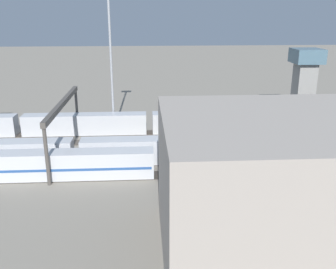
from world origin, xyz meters
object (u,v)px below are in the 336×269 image
Objects in this scene: control_tower at (305,78)px; train_on_track_3 at (148,150)px; signal_gantry at (63,109)px; light_mast_0 at (110,37)px; train_on_track_1 at (308,125)px; train_on_track_4 at (143,163)px; train_on_track_0 at (85,124)px; train_on_track_2 at (194,138)px.

train_on_track_3 is at bearing 36.40° from control_tower.
control_tower is (-47.60, -20.27, 1.13)m from signal_gantry.
light_mast_0 is at bearing -119.38° from signal_gantry.
train_on_track_4 is at bearing 26.51° from train_on_track_1.
control_tower is at bearing -108.03° from train_on_track_1.
train_on_track_4 is at bearing 104.20° from light_mast_0.
train_on_track_0 is (11.59, -15.00, -0.06)m from train_on_track_3.
train_on_track_4 is 9.44× the size of control_tower.
control_tower is (-40.68, -7.99, -9.24)m from light_mast_0.
train_on_track_3 is 43.07m from control_tower.
train_on_track_2 is 21.73m from signal_gantry.
control_tower is (-35.04, -30.27, 6.51)m from train_on_track_4.
light_mast_0 is at bearing -75.80° from train_on_track_4.
control_tower is (-4.97, -15.27, 5.93)m from train_on_track_1.
train_on_track_3 is at bearing 32.81° from train_on_track_2.
control_tower is at bearing -168.89° from light_mast_0.
train_on_track_3 is 11.48× the size of train_on_track_2.
train_on_track_3 is 7.80× the size of control_tower.
light_mast_0 is at bearing -156.22° from train_on_track_0.
train_on_track_4 is 1.95× the size of train_on_track_0.
train_on_track_2 reaches higher than train_on_track_4.
control_tower reaches higher than signal_gantry.
train_on_track_2 is 33.98m from control_tower.
train_on_track_0 is 4.85× the size of control_tower.
train_on_track_3 is at bearing 18.85° from train_on_track_1.
signal_gantry is (12.55, -10.00, 5.38)m from train_on_track_4.
signal_gantry is (6.91, 12.28, -10.37)m from light_mast_0.
train_on_track_1 is at bearing -153.49° from train_on_track_4.
train_on_track_1 is (-40.89, 5.00, 0.60)m from train_on_track_0.
control_tower reaches higher than train_on_track_0.
train_on_track_0 is 7.14× the size of train_on_track_2.
train_on_track_2 is (-8.53, -10.00, 0.11)m from train_on_track_4.
train_on_track_1 is 17.12m from control_tower.
train_on_track_2 reaches higher than train_on_track_3.
train_on_track_1 is (-21.54, -5.00, 0.46)m from train_on_track_2.
train_on_track_3 is at bearing 127.70° from train_on_track_0.
train_on_track_4 is 46.76m from control_tower.
train_on_track_4 is 33.61m from train_on_track_1.
train_on_track_1 is at bearing -173.31° from signal_gantry.
train_on_track_3 is at bearing 159.44° from signal_gantry.
train_on_track_1 reaches higher than train_on_track_0.
signal_gantry is at bearing 23.07° from control_tower.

